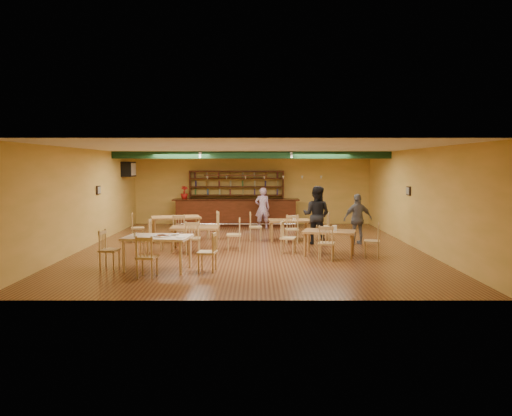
{
  "coord_description": "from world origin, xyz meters",
  "views": [
    {
      "loc": [
        0.17,
        -14.94,
        2.51
      ],
      "look_at": [
        0.16,
        0.6,
        1.15
      ],
      "focal_mm": 34.47,
      "sensor_mm": 36.0,
      "label": 1
    }
  ],
  "objects_px": {
    "dining_table_b": "(289,230)",
    "dining_table_d": "(329,243)",
    "patron_bar": "(262,208)",
    "patron_right_a": "(316,215)",
    "near_table": "(158,253)",
    "dining_table_a": "(176,228)",
    "dining_table_c": "(195,238)",
    "bar_counter": "(236,213)"
  },
  "relations": [
    {
      "from": "dining_table_b",
      "to": "patron_bar",
      "type": "xyz_separation_m",
      "value": [
        -0.87,
        2.97,
        0.47
      ]
    },
    {
      "from": "near_table",
      "to": "dining_table_d",
      "type": "bearing_deg",
      "value": 30.26
    },
    {
      "from": "dining_table_c",
      "to": "dining_table_d",
      "type": "bearing_deg",
      "value": -15.07
    },
    {
      "from": "patron_bar",
      "to": "patron_right_a",
      "type": "distance_m",
      "value": 4.12
    },
    {
      "from": "dining_table_a",
      "to": "near_table",
      "type": "distance_m",
      "value": 4.68
    },
    {
      "from": "dining_table_d",
      "to": "near_table",
      "type": "distance_m",
      "value": 4.76
    },
    {
      "from": "dining_table_b",
      "to": "patron_right_a",
      "type": "xyz_separation_m",
      "value": [
        0.8,
        -0.8,
        0.58
      ]
    },
    {
      "from": "bar_counter",
      "to": "dining_table_a",
      "type": "relative_size",
      "value": 3.22
    },
    {
      "from": "bar_counter",
      "to": "near_table",
      "type": "bearing_deg",
      "value": -100.25
    },
    {
      "from": "dining_table_a",
      "to": "patron_right_a",
      "type": "distance_m",
      "value": 4.69
    },
    {
      "from": "dining_table_c",
      "to": "dining_table_d",
      "type": "relative_size",
      "value": 1.0
    },
    {
      "from": "dining_table_a",
      "to": "dining_table_d",
      "type": "relative_size",
      "value": 1.14
    },
    {
      "from": "dining_table_b",
      "to": "dining_table_d",
      "type": "bearing_deg",
      "value": -74.67
    },
    {
      "from": "bar_counter",
      "to": "dining_table_a",
      "type": "bearing_deg",
      "value": -115.99
    },
    {
      "from": "near_table",
      "to": "dining_table_b",
      "type": "bearing_deg",
      "value": 60.78
    },
    {
      "from": "dining_table_c",
      "to": "patron_right_a",
      "type": "xyz_separation_m",
      "value": [
        3.72,
        1.13,
        0.58
      ]
    },
    {
      "from": "dining_table_b",
      "to": "patron_bar",
      "type": "bearing_deg",
      "value": 103.83
    },
    {
      "from": "near_table",
      "to": "patron_right_a",
      "type": "distance_m",
      "value": 5.8
    },
    {
      "from": "dining_table_d",
      "to": "near_table",
      "type": "xyz_separation_m",
      "value": [
        -4.38,
        -1.86,
        0.06
      ]
    },
    {
      "from": "patron_bar",
      "to": "patron_right_a",
      "type": "relative_size",
      "value": 0.88
    },
    {
      "from": "near_table",
      "to": "patron_right_a",
      "type": "relative_size",
      "value": 0.82
    },
    {
      "from": "dining_table_d",
      "to": "dining_table_c",
      "type": "bearing_deg",
      "value": -178.85
    },
    {
      "from": "dining_table_a",
      "to": "dining_table_c",
      "type": "xyz_separation_m",
      "value": [
        0.87,
        -1.91,
        -0.05
      ]
    },
    {
      "from": "dining_table_b",
      "to": "dining_table_d",
      "type": "xyz_separation_m",
      "value": [
        0.91,
        -2.83,
        0.01
      ]
    },
    {
      "from": "dining_table_b",
      "to": "patron_bar",
      "type": "height_order",
      "value": "patron_bar"
    },
    {
      "from": "near_table",
      "to": "patron_right_a",
      "type": "height_order",
      "value": "patron_right_a"
    },
    {
      "from": "dining_table_d",
      "to": "patron_right_a",
      "type": "height_order",
      "value": "patron_right_a"
    },
    {
      "from": "dining_table_b",
      "to": "near_table",
      "type": "relative_size",
      "value": 0.9
    },
    {
      "from": "bar_counter",
      "to": "dining_table_c",
      "type": "height_order",
      "value": "bar_counter"
    },
    {
      "from": "bar_counter",
      "to": "patron_right_a",
      "type": "height_order",
      "value": "patron_right_a"
    },
    {
      "from": "near_table",
      "to": "patron_right_a",
      "type": "xyz_separation_m",
      "value": [
        4.27,
        3.89,
        0.52
      ]
    },
    {
      "from": "near_table",
      "to": "patron_bar",
      "type": "distance_m",
      "value": 8.1
    },
    {
      "from": "dining_table_c",
      "to": "near_table",
      "type": "height_order",
      "value": "near_table"
    },
    {
      "from": "bar_counter",
      "to": "patron_bar",
      "type": "distance_m",
      "value": 1.38
    },
    {
      "from": "dining_table_c",
      "to": "dining_table_d",
      "type": "height_order",
      "value": "dining_table_d"
    },
    {
      "from": "dining_table_b",
      "to": "near_table",
      "type": "height_order",
      "value": "near_table"
    },
    {
      "from": "dining_table_b",
      "to": "near_table",
      "type": "bearing_deg",
      "value": -129.03
    },
    {
      "from": "dining_table_d",
      "to": "near_table",
      "type": "bearing_deg",
      "value": -142.64
    },
    {
      "from": "near_table",
      "to": "dining_table_c",
      "type": "bearing_deg",
      "value": 86.06
    },
    {
      "from": "dining_table_b",
      "to": "patron_bar",
      "type": "relative_size",
      "value": 0.84
    },
    {
      "from": "dining_table_d",
      "to": "patron_bar",
      "type": "bearing_deg",
      "value": 121.47
    },
    {
      "from": "patron_bar",
      "to": "dining_table_c",
      "type": "bearing_deg",
      "value": 56.4
    }
  ]
}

